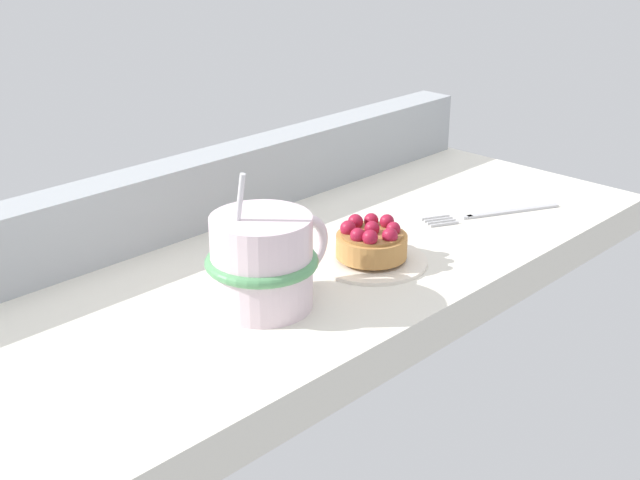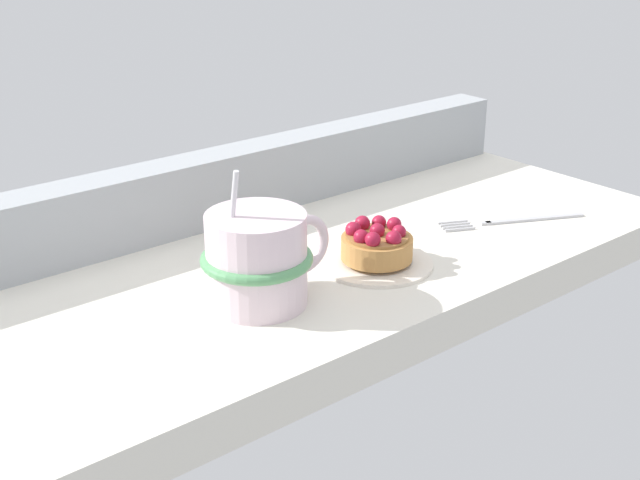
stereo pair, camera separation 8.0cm
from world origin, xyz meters
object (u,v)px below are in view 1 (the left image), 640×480
object	(u,v)px
raspberry_tart	(371,241)
coffee_mug	(263,261)
dessert_plate	(371,259)
dessert_fork	(491,213)

from	to	relation	value
raspberry_tart	coffee_mug	bearing A→B (deg)	177.04
coffee_mug	dessert_plate	bearing A→B (deg)	-3.03
dessert_plate	coffee_mug	world-z (taller)	coffee_mug
dessert_plate	coffee_mug	xyz separation A→B (cm)	(-13.85, 0.73, 3.98)
raspberry_tart	dessert_fork	distance (cm)	19.80
dessert_plate	raspberry_tart	size ratio (longest dim) A/B	1.59
coffee_mug	dessert_fork	distance (cm)	33.79
dessert_plate	raspberry_tart	xyz separation A→B (cm)	(-0.02, 0.02, 1.97)
coffee_mug	dessert_fork	size ratio (longest dim) A/B	0.83
dessert_plate	coffee_mug	distance (cm)	14.43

